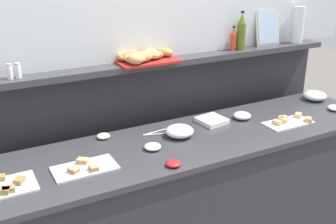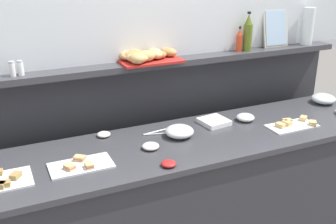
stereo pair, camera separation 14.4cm
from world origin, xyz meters
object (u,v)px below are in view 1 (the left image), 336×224
pepper_shaker (18,70)px  sandwich_platter_side (6,186)px  glass_bowl_medium (242,116)px  glass_bowl_small (179,131)px  sandwich_platter_front (289,122)px  glass_bowl_large (315,96)px  water_carafe (298,25)px  hot_sauce_bottle (233,40)px  condiment_bowl_teal (103,136)px  salt_shaker (10,71)px  sandwich_platter_rear (84,168)px  condiment_bowl_dark (153,147)px  framed_picture (267,27)px  napkin_stack (212,120)px  condiment_bowl_cream (173,163)px  olive_oil_bottle (241,32)px  condiment_bowl_red (335,108)px  bread_basket (142,57)px  serving_tongs (156,133)px

pepper_shaker → sandwich_platter_side: bearing=-110.8°
sandwich_platter_side → glass_bowl_medium: glass_bowl_medium is taller
glass_bowl_small → sandwich_platter_front: bearing=-12.1°
glass_bowl_large → water_carafe: bearing=87.7°
hot_sauce_bottle → condiment_bowl_teal: bearing=-170.4°
glass_bowl_large → water_carafe: 0.57m
salt_shaker → sandwich_platter_rear: bearing=-63.4°
condiment_bowl_dark → framed_picture: size_ratio=0.35×
condiment_bowl_dark → condiment_bowl_teal: size_ratio=1.20×
sandwich_platter_front → napkin_stack: (-0.45, 0.25, 0.00)m
napkin_stack → framed_picture: 0.92m
condiment_bowl_cream → olive_oil_bottle: (0.93, 0.68, 0.50)m
condiment_bowl_teal → framed_picture: framed_picture is taller
sandwich_platter_front → sandwich_platter_rear: bearing=178.7°
sandwich_platter_rear → glass_bowl_medium: 1.17m
sandwich_platter_side → pepper_shaker: bearing=69.2°
condiment_bowl_red → water_carafe: bearing=84.0°
sandwich_platter_rear → salt_shaker: salt_shaker is taller
glass_bowl_medium → bread_basket: (-0.60, 0.31, 0.41)m
glass_bowl_medium → salt_shaker: bearing=167.3°
glass_bowl_small → water_carafe: 1.40m
glass_bowl_medium → bread_basket: bread_basket is taller
sandwich_platter_side → salt_shaker: salt_shaker is taller
glass_bowl_small → napkin_stack: 0.31m
napkin_stack → framed_picture: bearing=24.4°
glass_bowl_small → bread_basket: (-0.08, 0.36, 0.40)m
glass_bowl_medium → condiment_bowl_dark: size_ratio=1.23×
sandwich_platter_front → serving_tongs: sandwich_platter_front is taller
glass_bowl_medium → condiment_bowl_teal: (-0.94, 0.14, -0.01)m
glass_bowl_large → glass_bowl_small: (-1.25, -0.10, -0.00)m
sandwich_platter_front → glass_bowl_medium: bearing=137.9°
bread_basket → pepper_shaker: bearing=179.6°
sandwich_platter_rear → napkin_stack: sandwich_platter_rear is taller
condiment_bowl_dark → condiment_bowl_red: condiment_bowl_red is taller
glass_bowl_small → serving_tongs: bearing=138.6°
salt_shaker → water_carafe: (2.14, -0.00, 0.10)m
glass_bowl_medium → sandwich_platter_side: bearing=-173.5°
sandwich_platter_rear → serving_tongs: 0.57m
condiment_bowl_red → bread_basket: size_ratio=0.25×
sandwich_platter_front → condiment_bowl_cream: bearing=-170.9°
pepper_shaker → framed_picture: size_ratio=0.31×
glass_bowl_large → serving_tongs: glass_bowl_large is taller
sandwich_platter_front → serving_tongs: (-0.85, 0.26, -0.01)m
glass_bowl_large → hot_sauce_bottle: size_ratio=1.01×
glass_bowl_medium → hot_sauce_bottle: (0.13, 0.33, 0.45)m
condiment_bowl_red → olive_oil_bottle: (-0.49, 0.50, 0.50)m
serving_tongs → water_carafe: bearing=10.9°
sandwich_platter_rear → glass_bowl_medium: size_ratio=2.72×
glass_bowl_large → condiment_bowl_cream: 1.52m
sandwich_platter_front → serving_tongs: 0.89m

